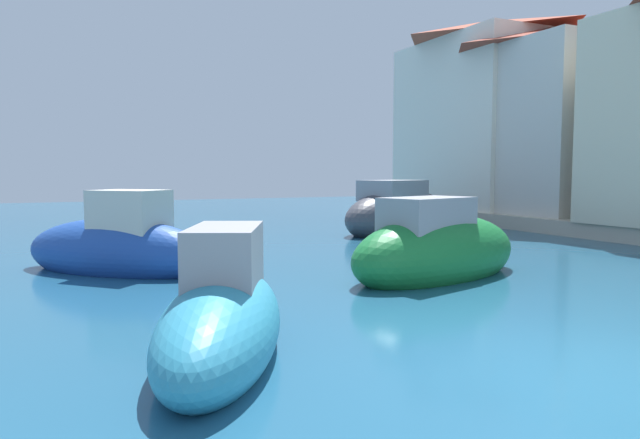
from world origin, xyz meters
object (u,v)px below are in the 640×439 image
(moored_boat_5, at_px, (399,214))
(waterfront_building_far, at_px, (487,114))
(moored_boat_2, at_px, (437,251))
(moored_boat_6, at_px, (223,318))
(moored_boat_3, at_px, (118,248))
(waterfront_building_annex, at_px, (536,119))

(moored_boat_5, relative_size, waterfront_building_far, 0.72)
(moored_boat_2, height_order, moored_boat_6, moored_boat_2)
(moored_boat_3, bearing_deg, moored_boat_2, -164.97)
(moored_boat_5, height_order, waterfront_building_annex, waterfront_building_annex)
(moored_boat_2, distance_m, waterfront_building_far, 16.49)
(moored_boat_6, xyz_separation_m, waterfront_building_annex, (16.32, 11.41, 3.82))
(moored_boat_3, relative_size, moored_boat_6, 1.04)
(moored_boat_3, relative_size, waterfront_building_annex, 0.55)
(waterfront_building_annex, bearing_deg, waterfront_building_far, 90.00)
(moored_boat_5, xyz_separation_m, waterfront_building_far, (7.05, 3.73, 4.12))
(waterfront_building_annex, distance_m, waterfront_building_far, 3.00)
(waterfront_building_annex, height_order, waterfront_building_far, waterfront_building_far)
(moored_boat_3, distance_m, moored_boat_5, 10.68)
(moored_boat_6, relative_size, waterfront_building_far, 0.49)
(moored_boat_3, height_order, moored_boat_6, moored_boat_3)
(moored_boat_2, distance_m, moored_boat_3, 6.57)
(moored_boat_5, height_order, moored_boat_6, moored_boat_5)
(waterfront_building_annex, bearing_deg, moored_boat_6, -145.02)
(moored_boat_3, xyz_separation_m, waterfront_building_annex, (16.81, 5.13, 3.74))
(waterfront_building_far, bearing_deg, moored_boat_5, -152.13)
(moored_boat_5, distance_m, waterfront_building_annex, 7.97)
(moored_boat_3, bearing_deg, moored_boat_6, 139.86)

